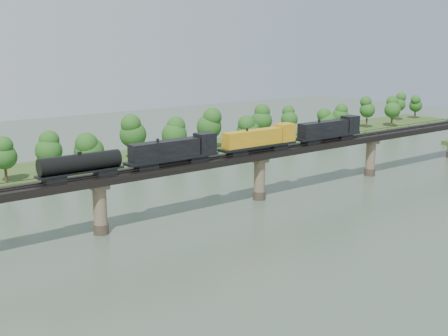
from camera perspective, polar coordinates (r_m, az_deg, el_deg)
ground at (r=112.34m, az=13.59°, el=-6.52°), size 400.00×400.00×0.00m
far_bank at (r=176.44m, az=-8.04°, el=1.05°), size 300.00×24.00×1.60m
bridge at (r=130.97m, az=3.62°, el=-0.91°), size 236.00×30.00×11.50m
bridge_superstructure at (r=129.61m, az=3.66°, el=1.81°), size 220.00×4.90×0.75m
far_treeline at (r=167.31m, az=-9.84°, el=3.13°), size 289.06×17.54×13.60m
freight_train at (r=124.16m, az=0.84°, el=2.52°), size 84.74×3.30×5.83m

